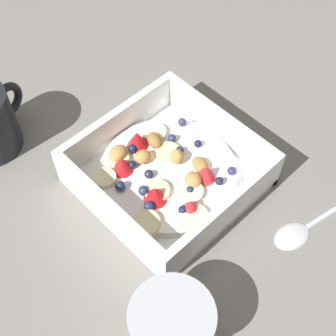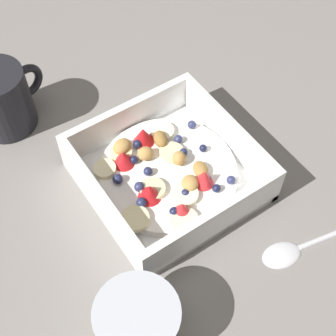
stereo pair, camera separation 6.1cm
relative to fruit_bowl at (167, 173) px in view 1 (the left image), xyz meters
The scene contains 4 objects.
ground_plane 0.02m from the fruit_bowl, 47.34° to the right, with size 2.40×2.40×0.00m, color gray.
fruit_bowl is the anchor object (origin of this frame).
spoon 0.18m from the fruit_bowl, 154.30° to the right, with size 0.05×0.17×0.01m.
yogurt_cup 0.19m from the fruit_bowl, 137.52° to the left, with size 0.09×0.09×0.07m.
Camera 1 is at (-0.26, 0.25, 0.53)m, focal length 52.79 mm.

